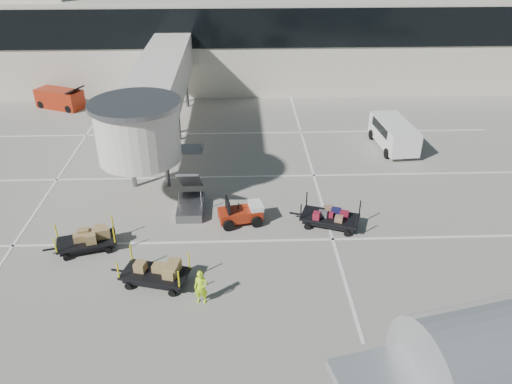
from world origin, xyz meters
TOP-DOWN VIEW (x-y plane):
  - ground at (0.00, 0.00)m, footprint 140.00×140.00m
  - lane_markings at (-0.67, 9.33)m, footprint 40.00×30.00m
  - terminal at (-0.35, 29.94)m, footprint 64.00×12.11m
  - jet_bridge at (-3.97, 12.26)m, footprint 5.70×20.40m
  - baggage_tug at (1.39, 3.76)m, footprint 2.47×1.84m
  - suitcase_cart at (6.07, 3.24)m, footprint 3.70×2.41m
  - box_cart_near at (-2.47, -1.10)m, footprint 3.65×2.14m
  - box_cart_far at (-6.18, 1.58)m, footprint 3.49×2.08m
  - ground_worker at (-0.36, -2.42)m, footprint 0.63×0.45m
  - minivan at (12.05, 13.18)m, footprint 2.49×5.05m
  - belt_loader at (-13.63, 22.12)m, footprint 4.46×3.14m

SIDE VIEW (x-z plane):
  - ground at x=0.00m, z-range 0.00..0.00m
  - lane_markings at x=-0.67m, z-range 0.00..0.02m
  - box_cart_near at x=-2.47m, z-range -0.19..1.21m
  - suitcase_cart at x=6.07m, z-range -0.21..1.22m
  - box_cart_far at x=-6.18m, z-range -0.14..1.20m
  - baggage_tug at x=1.39m, z-range -0.20..1.30m
  - belt_loader at x=-13.63m, z-range -0.24..1.78m
  - ground_worker at x=-0.36m, z-range 0.00..1.60m
  - minivan at x=12.05m, z-range 0.19..2.04m
  - terminal at x=-0.35m, z-range -3.49..11.71m
  - jet_bridge at x=-3.97m, z-range 1.27..7.30m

